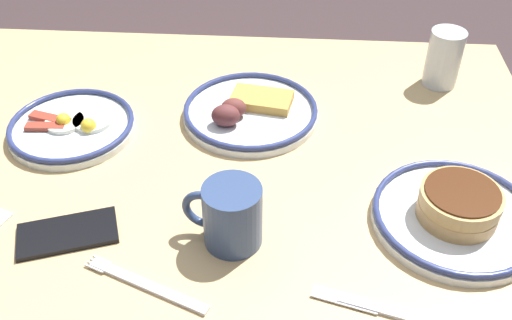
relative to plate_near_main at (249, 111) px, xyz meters
name	(u,v)px	position (x,y,z in m)	size (l,w,h in m)	color
dining_table	(211,208)	(0.06, 0.16, -0.10)	(1.17, 0.96, 0.72)	tan
plate_near_main	(249,111)	(0.00, 0.00, 0.00)	(0.25, 0.25, 0.05)	white
plate_center_pancakes	(72,126)	(0.32, 0.07, 0.00)	(0.23, 0.23, 0.04)	white
plate_far_companion	(457,213)	(-0.33, 0.25, 0.01)	(0.25, 0.25, 0.06)	white
coffee_mug	(231,214)	(0.00, 0.31, 0.04)	(0.12, 0.09, 0.10)	#334772
drinking_glass	(443,61)	(-0.37, -0.14, 0.04)	(0.07, 0.07, 0.12)	silver
cell_phone	(68,233)	(0.24, 0.32, -0.01)	(0.14, 0.07, 0.01)	black
fork_far	(145,285)	(0.11, 0.40, -0.01)	(0.18, 0.09, 0.01)	silver
butter_knife	(392,313)	(-0.22, 0.43, -0.01)	(0.21, 0.07, 0.01)	silver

